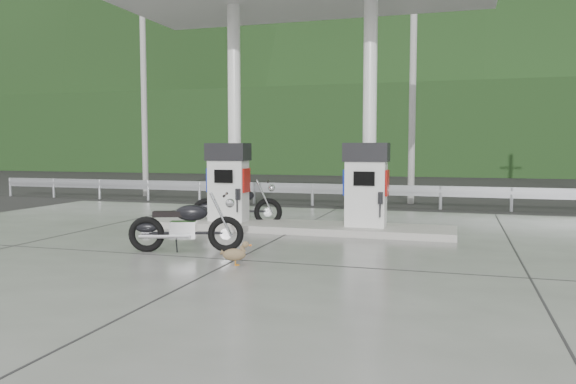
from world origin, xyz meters
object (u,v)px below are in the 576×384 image
(motorcycle_right, at_px, (186,226))
(duck, at_px, (234,255))
(gas_pump_right, at_px, (366,185))
(motorcycle_left, at_px, (237,206))
(gas_pump_left, at_px, (228,182))

(motorcycle_right, relative_size, duck, 4.25)
(gas_pump_right, distance_m, motorcycle_right, 4.14)
(motorcycle_left, distance_m, motorcycle_right, 3.33)
(motorcycle_right, bearing_deg, duck, -51.38)
(gas_pump_right, relative_size, motorcycle_right, 0.94)
(gas_pump_left, relative_size, motorcycle_right, 0.94)
(gas_pump_left, distance_m, motorcycle_left, 0.64)
(motorcycle_left, height_order, duck, motorcycle_left)
(motorcycle_right, distance_m, duck, 1.53)
(motorcycle_right, bearing_deg, gas_pump_left, 80.74)
(gas_pump_left, xyz_separation_m, gas_pump_right, (3.20, 0.00, 0.00))
(motorcycle_left, relative_size, duck, 4.42)
(motorcycle_right, xyz_separation_m, duck, (1.26, -0.83, -0.29))
(gas_pump_right, xyz_separation_m, motorcycle_right, (-2.73, -3.05, -0.60))
(gas_pump_right, distance_m, duck, 4.24)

